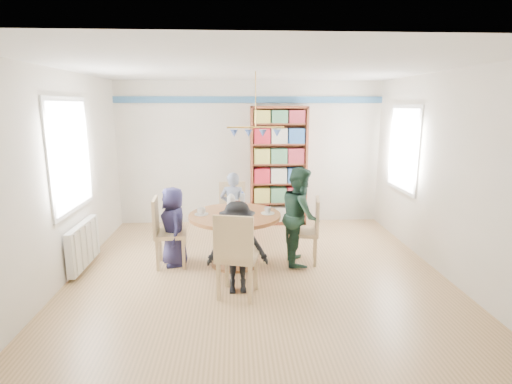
{
  "coord_description": "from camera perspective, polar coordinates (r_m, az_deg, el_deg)",
  "views": [
    {
      "loc": [
        -0.3,
        -5.1,
        2.25
      ],
      "look_at": [
        0.0,
        0.4,
        1.05
      ],
      "focal_mm": 28.0,
      "sensor_mm": 36.0,
      "label": 1
    }
  ],
  "objects": [
    {
      "name": "ground",
      "position": [
        5.58,
        0.23,
        -11.48
      ],
      "size": [
        5.0,
        5.0,
        0.0
      ],
      "primitive_type": "plane",
      "color": "tan"
    },
    {
      "name": "room_shell",
      "position": [
        6.0,
        -2.75,
        6.52
      ],
      "size": [
        5.0,
        5.0,
        5.0
      ],
      "color": "white",
      "rests_on": "ground"
    },
    {
      "name": "radiator",
      "position": [
        6.1,
        -23.41,
        -6.9
      ],
      "size": [
        0.12,
        1.0,
        0.6
      ],
      "color": "silver",
      "rests_on": "ground"
    },
    {
      "name": "dining_table",
      "position": [
        5.7,
        -3.04,
        -5.03
      ],
      "size": [
        1.3,
        1.3,
        0.75
      ],
      "color": "brown",
      "rests_on": "ground"
    },
    {
      "name": "chair_left",
      "position": [
        5.78,
        -12.93,
        -5.16
      ],
      "size": [
        0.47,
        0.47,
        0.99
      ],
      "color": "tan",
      "rests_on": "ground"
    },
    {
      "name": "chair_right",
      "position": [
        5.83,
        7.61,
        -5.05
      ],
      "size": [
        0.49,
        0.49,
        0.95
      ],
      "color": "tan",
      "rests_on": "ground"
    },
    {
      "name": "chair_far",
      "position": [
        6.68,
        -3.34,
        -2.48
      ],
      "size": [
        0.46,
        0.46,
        1.0
      ],
      "color": "tan",
      "rests_on": "ground"
    },
    {
      "name": "chair_near",
      "position": [
        4.7,
        -2.86,
        -8.59
      ],
      "size": [
        0.56,
        0.56,
        1.05
      ],
      "color": "tan",
      "rests_on": "ground"
    },
    {
      "name": "person_left",
      "position": [
        5.8,
        -11.68,
        -4.82
      ],
      "size": [
        0.53,
        0.65,
        1.14
      ],
      "primitive_type": "imported",
      "rotation": [
        0.0,
        0.0,
        -1.22
      ],
      "color": "#1E1C3E",
      "rests_on": "ground"
    },
    {
      "name": "person_right",
      "position": [
        5.76,
        6.34,
        -3.38
      ],
      "size": [
        0.56,
        0.71,
        1.4
      ],
      "primitive_type": "imported",
      "rotation": [
        0.0,
        0.0,
        1.53
      ],
      "color": "#1B3629",
      "rests_on": "ground"
    },
    {
      "name": "person_far",
      "position": [
        6.59,
        -3.29,
        -2.28
      ],
      "size": [
        0.47,
        0.35,
        1.19
      ],
      "primitive_type": "imported",
      "rotation": [
        0.0,
        0.0,
        2.98
      ],
      "color": "gray",
      "rests_on": "ground"
    },
    {
      "name": "person_near",
      "position": [
        4.86,
        -2.66,
        -7.94
      ],
      "size": [
        0.74,
        0.43,
        1.14
      ],
      "primitive_type": "imported",
      "rotation": [
        0.0,
        0.0,
        0.0
      ],
      "color": "black",
      "rests_on": "ground"
    },
    {
      "name": "bookshelf",
      "position": [
        7.58,
        3.23,
        3.54
      ],
      "size": [
        1.06,
        0.32,
        2.24
      ],
      "color": "brown",
      "rests_on": "ground"
    },
    {
      "name": "tableware",
      "position": [
        5.65,
        -3.32,
        -2.45
      ],
      "size": [
        1.13,
        1.13,
        0.3
      ],
      "color": "white",
      "rests_on": "dining_table"
    }
  ]
}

